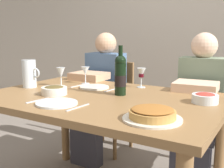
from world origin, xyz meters
name	(u,v)px	position (x,y,z in m)	size (l,w,h in m)	color
back_wall	(190,12)	(0.00, 1.92, 1.40)	(8.00, 0.10, 2.80)	beige
dining_table	(101,110)	(0.00, 0.00, 0.67)	(1.50, 1.00, 0.76)	olive
wine_bottle	(120,75)	(0.09, 0.09, 0.89)	(0.07, 0.07, 0.32)	black
water_pitcher	(29,75)	(-0.61, -0.02, 0.85)	(0.15, 0.10, 0.20)	silver
baked_tart	(152,114)	(0.48, -0.29, 0.79)	(0.28, 0.28, 0.06)	silver
salad_bowl	(205,98)	(0.61, 0.16, 0.79)	(0.15, 0.15, 0.06)	silver
olive_bowl	(54,90)	(-0.28, -0.12, 0.79)	(0.17, 0.17, 0.06)	silver
wine_glass_left_diner	(61,73)	(-0.44, 0.12, 0.86)	(0.07, 0.07, 0.14)	silver
wine_glass_right_diner	(85,72)	(-0.35, 0.31, 0.86)	(0.07, 0.07, 0.14)	silver
wine_glass_centre	(141,74)	(0.09, 0.39, 0.86)	(0.07, 0.07, 0.14)	silver
dinner_plate_left_setting	(94,87)	(-0.19, 0.20, 0.77)	(0.21, 0.21, 0.01)	silver
dinner_plate_right_setting	(57,103)	(-0.10, -0.30, 0.77)	(0.24, 0.24, 0.01)	silver
fork_left_setting	(78,86)	(-0.34, 0.20, 0.76)	(0.16, 0.01, 0.01)	silver
knife_left_setting	(112,90)	(-0.04, 0.20, 0.76)	(0.18, 0.01, 0.01)	silver
knife_right_setting	(78,107)	(0.05, -0.30, 0.76)	(0.18, 0.01, 0.01)	silver
spoon_right_setting	(38,101)	(-0.25, -0.30, 0.76)	(0.16, 0.01, 0.01)	silver
chair_left	(112,100)	(-0.45, 0.89, 0.50)	(0.41, 0.41, 0.87)	olive
diner_left	(100,92)	(-0.45, 0.66, 0.62)	(0.34, 0.51, 1.16)	#4C6B93
chair_right	(203,113)	(0.44, 0.88, 0.50)	(0.43, 0.43, 0.87)	olive
diner_right	(199,105)	(0.46, 0.64, 0.62)	(0.36, 0.52, 1.16)	gray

